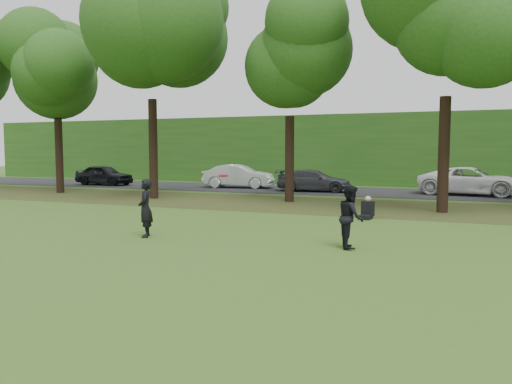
{
  "coord_description": "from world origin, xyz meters",
  "views": [
    {
      "loc": [
        4.59,
        -8.97,
        2.53
      ],
      "look_at": [
        -0.84,
        4.33,
        1.3
      ],
      "focal_mm": 35.0,
      "sensor_mm": 36.0,
      "label": 1
    }
  ],
  "objects_px": {
    "player_right": "(351,217)",
    "player_left": "(145,208)",
    "seated_person": "(367,210)",
    "frisbee": "(223,176)"
  },
  "relations": [
    {
      "from": "player_right",
      "to": "player_left",
      "type": "bearing_deg",
      "value": 79.15
    },
    {
      "from": "player_right",
      "to": "seated_person",
      "type": "xyz_separation_m",
      "value": [
        -0.55,
        5.7,
        -0.5
      ]
    },
    {
      "from": "player_left",
      "to": "seated_person",
      "type": "height_order",
      "value": "player_left"
    },
    {
      "from": "player_left",
      "to": "seated_person",
      "type": "xyz_separation_m",
      "value": [
        5.25,
        6.34,
        -0.53
      ]
    },
    {
      "from": "player_left",
      "to": "player_right",
      "type": "bearing_deg",
      "value": 65.97
    },
    {
      "from": "frisbee",
      "to": "seated_person",
      "type": "xyz_separation_m",
      "value": [
        3.07,
        5.7,
        -1.48
      ]
    },
    {
      "from": "player_right",
      "to": "frisbee",
      "type": "height_order",
      "value": "frisbee"
    },
    {
      "from": "player_left",
      "to": "frisbee",
      "type": "height_order",
      "value": "frisbee"
    },
    {
      "from": "player_left",
      "to": "seated_person",
      "type": "relative_size",
      "value": 2.03
    },
    {
      "from": "player_left",
      "to": "frisbee",
      "type": "bearing_deg",
      "value": 76.04
    }
  ]
}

